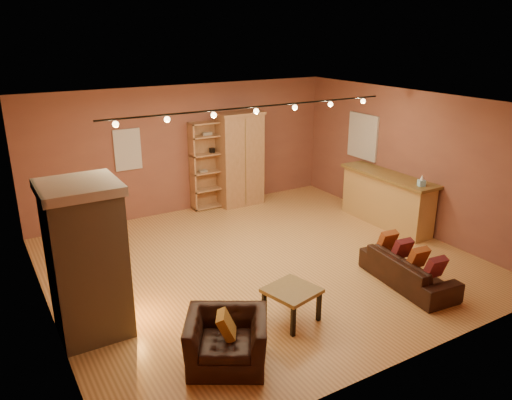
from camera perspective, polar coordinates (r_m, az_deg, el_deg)
floor at (r=8.88m, az=0.68°, el=-7.20°), size 7.00×7.00×0.00m
ceiling at (r=8.05m, az=0.76°, el=10.99°), size 7.00×7.00×0.00m
back_wall at (r=11.16m, az=-8.03°, el=5.77°), size 7.00×0.02×2.80m
left_wall at (r=7.28m, az=-23.55°, el=-2.92°), size 0.02×6.50×2.80m
right_wall at (r=10.54m, az=17.25°, el=4.31°), size 0.02×6.50×2.80m
fireplace at (r=6.92m, az=-18.72°, el=-6.51°), size 1.01×0.98×2.12m
back_window at (r=10.70m, az=-14.47°, el=5.60°), size 0.56×0.04×0.86m
bookcase at (r=11.34m, az=-5.60°, el=4.06°), size 0.81×0.32×1.99m
armoire at (r=11.50m, az=-1.88°, el=4.73°), size 1.06×0.61×2.16m
bar_counter at (r=10.74m, az=14.68°, el=0.10°), size 0.61×2.28×1.09m
tissue_box at (r=9.94m, az=18.41°, el=2.03°), size 0.16×0.16×0.23m
right_window at (r=11.42m, az=12.11°, el=7.12°), size 0.05×0.90×1.00m
loveseat at (r=8.40m, az=17.05°, el=-7.04°), size 0.66×1.75×0.73m
armchair at (r=6.28m, az=-3.41°, el=-14.88°), size 1.16×1.05×0.85m
coffee_table at (r=7.09m, az=4.12°, el=-10.62°), size 0.79×0.79×0.50m
track_rail at (r=8.23m, az=0.02°, el=10.36°), size 5.20×0.09×0.13m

